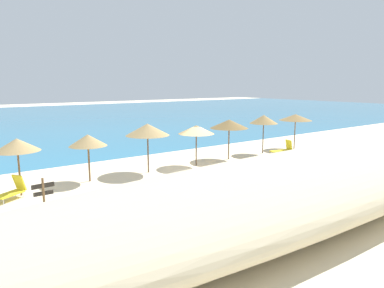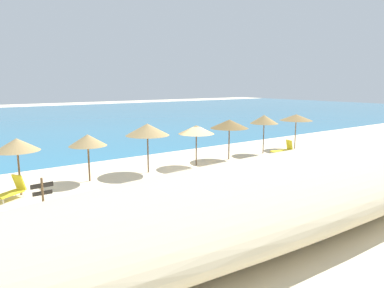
{
  "view_description": "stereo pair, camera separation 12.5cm",
  "coord_description": "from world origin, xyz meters",
  "px_view_note": "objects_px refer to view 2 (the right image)",
  "views": [
    {
      "loc": [
        -12.44,
        -16.24,
        5.19
      ],
      "look_at": [
        0.07,
        0.96,
        1.47
      ],
      "focal_mm": 32.52,
      "sensor_mm": 36.0,
      "label": 1
    },
    {
      "loc": [
        -12.34,
        -16.31,
        5.19
      ],
      "look_at": [
        0.07,
        0.96,
        1.47
      ],
      "focal_mm": 32.52,
      "sensor_mm": 36.0,
      "label": 2
    }
  ],
  "objects_px": {
    "beach_umbrella_1": "(88,140)",
    "lounge_chair_1": "(284,149)",
    "beach_umbrella_2": "(147,130)",
    "beach_umbrella_5": "(264,119)",
    "beach_umbrella_0": "(17,145)",
    "lounge_chair_0": "(12,190)",
    "beach_umbrella_6": "(296,117)",
    "beach_umbrella_3": "(196,130)",
    "beach_umbrella_4": "(229,124)",
    "wooden_signpost": "(43,195)"
  },
  "relations": [
    {
      "from": "beach_umbrella_1",
      "to": "wooden_signpost",
      "type": "height_order",
      "value": "beach_umbrella_1"
    },
    {
      "from": "beach_umbrella_6",
      "to": "beach_umbrella_3",
      "type": "bearing_deg",
      "value": -179.61
    },
    {
      "from": "beach_umbrella_4",
      "to": "beach_umbrella_5",
      "type": "distance_m",
      "value": 3.47
    },
    {
      "from": "beach_umbrella_0",
      "to": "wooden_signpost",
      "type": "height_order",
      "value": "beach_umbrella_0"
    },
    {
      "from": "beach_umbrella_2",
      "to": "beach_umbrella_0",
      "type": "bearing_deg",
      "value": -177.91
    },
    {
      "from": "beach_umbrella_3",
      "to": "beach_umbrella_0",
      "type": "bearing_deg",
      "value": 179.76
    },
    {
      "from": "lounge_chair_0",
      "to": "lounge_chair_1",
      "type": "xyz_separation_m",
      "value": [
        17.66,
        -0.83,
        0.03
      ]
    },
    {
      "from": "beach_umbrella_0",
      "to": "lounge_chair_1",
      "type": "height_order",
      "value": "beach_umbrella_0"
    },
    {
      "from": "beach_umbrella_0",
      "to": "beach_umbrella_2",
      "type": "bearing_deg",
      "value": 2.09
    },
    {
      "from": "beach_umbrella_3",
      "to": "beach_umbrella_6",
      "type": "relative_size",
      "value": 0.94
    },
    {
      "from": "beach_umbrella_1",
      "to": "beach_umbrella_3",
      "type": "xyz_separation_m",
      "value": [
        6.77,
        -0.49,
        0.1
      ]
    },
    {
      "from": "lounge_chair_0",
      "to": "beach_umbrella_4",
      "type": "bearing_deg",
      "value": -120.61
    },
    {
      "from": "beach_umbrella_5",
      "to": "beach_umbrella_6",
      "type": "height_order",
      "value": "beach_umbrella_5"
    },
    {
      "from": "wooden_signpost",
      "to": "beach_umbrella_3",
      "type": "bearing_deg",
      "value": 17.08
    },
    {
      "from": "beach_umbrella_2",
      "to": "beach_umbrella_5",
      "type": "relative_size",
      "value": 1.0
    },
    {
      "from": "beach_umbrella_3",
      "to": "lounge_chair_0",
      "type": "xyz_separation_m",
      "value": [
        -10.63,
        -0.34,
        -1.9
      ]
    },
    {
      "from": "wooden_signpost",
      "to": "beach_umbrella_5",
      "type": "bearing_deg",
      "value": 10.21
    },
    {
      "from": "beach_umbrella_1",
      "to": "beach_umbrella_6",
      "type": "relative_size",
      "value": 0.92
    },
    {
      "from": "lounge_chair_1",
      "to": "beach_umbrella_3",
      "type": "bearing_deg",
      "value": 92.24
    },
    {
      "from": "beach_umbrella_4",
      "to": "wooden_signpost",
      "type": "bearing_deg",
      "value": -163.05
    },
    {
      "from": "beach_umbrella_1",
      "to": "lounge_chair_1",
      "type": "relative_size",
      "value": 1.5
    },
    {
      "from": "beach_umbrella_4",
      "to": "beach_umbrella_2",
      "type": "bearing_deg",
      "value": 179.02
    },
    {
      "from": "beach_umbrella_1",
      "to": "wooden_signpost",
      "type": "relative_size",
      "value": 1.52
    },
    {
      "from": "beach_umbrella_2",
      "to": "beach_umbrella_4",
      "type": "bearing_deg",
      "value": -0.98
    },
    {
      "from": "beach_umbrella_0",
      "to": "beach_umbrella_4",
      "type": "xyz_separation_m",
      "value": [
        13.16,
        0.15,
        0.06
      ]
    },
    {
      "from": "beach_umbrella_0",
      "to": "lounge_chair_0",
      "type": "xyz_separation_m",
      "value": [
        -0.4,
        -0.38,
        -1.98
      ]
    },
    {
      "from": "beach_umbrella_0",
      "to": "beach_umbrella_4",
      "type": "relative_size",
      "value": 0.98
    },
    {
      "from": "beach_umbrella_1",
      "to": "beach_umbrella_6",
      "type": "xyz_separation_m",
      "value": [
        16.66,
        -0.42,
        0.3
      ]
    },
    {
      "from": "beach_umbrella_6",
      "to": "lounge_chair_1",
      "type": "height_order",
      "value": "beach_umbrella_6"
    },
    {
      "from": "beach_umbrella_3",
      "to": "lounge_chair_0",
      "type": "bearing_deg",
      "value": -178.19
    },
    {
      "from": "beach_umbrella_3",
      "to": "beach_umbrella_5",
      "type": "height_order",
      "value": "beach_umbrella_5"
    },
    {
      "from": "beach_umbrella_4",
      "to": "beach_umbrella_1",
      "type": "bearing_deg",
      "value": 178.21
    },
    {
      "from": "beach_umbrella_6",
      "to": "beach_umbrella_0",
      "type": "bearing_deg",
      "value": -179.93
    },
    {
      "from": "beach_umbrella_0",
      "to": "beach_umbrella_5",
      "type": "bearing_deg",
      "value": 0.67
    },
    {
      "from": "lounge_chair_1",
      "to": "wooden_signpost",
      "type": "xyz_separation_m",
      "value": [
        -17.09,
        -2.6,
        0.55
      ]
    },
    {
      "from": "beach_umbrella_4",
      "to": "beach_umbrella_6",
      "type": "xyz_separation_m",
      "value": [
        6.96,
        -0.12,
        0.06
      ]
    },
    {
      "from": "beach_umbrella_2",
      "to": "beach_umbrella_5",
      "type": "bearing_deg",
      "value": -0.34
    },
    {
      "from": "beach_umbrella_4",
      "to": "lounge_chair_1",
      "type": "xyz_separation_m",
      "value": [
        4.09,
        -1.36,
        -2.01
      ]
    },
    {
      "from": "beach_umbrella_5",
      "to": "beach_umbrella_3",
      "type": "bearing_deg",
      "value": -177.88
    },
    {
      "from": "beach_umbrella_0",
      "to": "beach_umbrella_1",
      "type": "height_order",
      "value": "beach_umbrella_0"
    },
    {
      "from": "beach_umbrella_4",
      "to": "lounge_chair_0",
      "type": "bearing_deg",
      "value": -177.79
    },
    {
      "from": "lounge_chair_0",
      "to": "beach_umbrella_1",
      "type": "bearing_deg",
      "value": -110.73
    },
    {
      "from": "beach_umbrella_5",
      "to": "lounge_chair_1",
      "type": "relative_size",
      "value": 1.7
    },
    {
      "from": "beach_umbrella_1",
      "to": "lounge_chair_0",
      "type": "height_order",
      "value": "beach_umbrella_1"
    },
    {
      "from": "beach_umbrella_3",
      "to": "lounge_chair_0",
      "type": "relative_size",
      "value": 1.78
    },
    {
      "from": "beach_umbrella_4",
      "to": "beach_umbrella_6",
      "type": "distance_m",
      "value": 6.96
    },
    {
      "from": "beach_umbrella_1",
      "to": "beach_umbrella_4",
      "type": "height_order",
      "value": "beach_umbrella_4"
    },
    {
      "from": "lounge_chair_0",
      "to": "wooden_signpost",
      "type": "bearing_deg",
      "value": 156.5
    },
    {
      "from": "beach_umbrella_0",
      "to": "lounge_chair_0",
      "type": "height_order",
      "value": "beach_umbrella_0"
    },
    {
      "from": "beach_umbrella_2",
      "to": "beach_umbrella_5",
      "type": "xyz_separation_m",
      "value": [
        9.71,
        -0.06,
        0.02
      ]
    }
  ]
}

